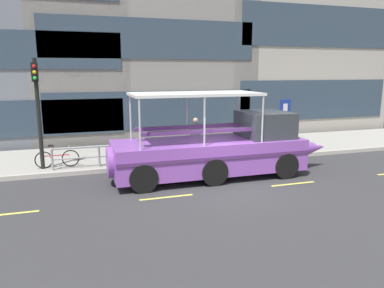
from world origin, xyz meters
TOP-DOWN VIEW (x-y plane):
  - ground_plane at (0.00, 0.00)m, footprint 120.00×120.00m
  - sidewalk at (0.00, 5.60)m, footprint 32.00×4.80m
  - curb_edge at (0.00, 3.11)m, footprint 32.00×0.18m
  - lane_centreline at (-0.00, -0.57)m, footprint 25.80×0.12m
  - curb_guardrail at (-0.62, 3.45)m, footprint 11.05×0.09m
  - traffic_light_pole at (-6.49, 3.77)m, footprint 0.24×0.46m
  - parking_sign at (4.67, 3.89)m, footprint 0.60×0.12m
  - leaned_bicycle at (-5.93, 3.84)m, footprint 1.74×0.46m
  - duck_tour_boat at (0.27, 1.26)m, footprint 9.22×2.49m
  - pedestrian_near_bow at (3.70, 4.95)m, footprint 0.24×0.44m
  - pedestrian_mid_left at (0.31, 4.60)m, footprint 0.48×0.27m

SIDE VIEW (x-z plane):
  - ground_plane at x=0.00m, z-range 0.00..0.00m
  - lane_centreline at x=0.00m, z-range 0.00..0.01m
  - sidewalk at x=0.00m, z-range 0.00..0.18m
  - curb_edge at x=0.00m, z-range 0.00..0.18m
  - leaned_bicycle at x=-5.93m, z-range 0.08..1.04m
  - curb_guardrail at x=-0.62m, z-range 0.33..1.22m
  - duck_tour_boat at x=0.27m, z-range -0.56..2.73m
  - pedestrian_near_bow at x=3.70m, z-range 0.34..1.92m
  - pedestrian_mid_left at x=0.31m, z-range 0.36..2.09m
  - parking_sign at x=4.67m, z-range 0.64..3.18m
  - traffic_light_pole at x=-6.49m, z-range 0.63..5.05m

